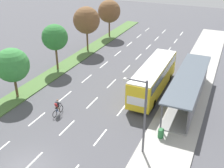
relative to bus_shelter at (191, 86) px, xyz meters
The scene contains 14 objects.
median_strip 18.44m from the bus_shelter, 166.29° to the left, with size 2.60×52.00×0.12m, color #4C7038.
sidewalk_right 4.71m from the bus_shelter, 93.70° to the left, with size 4.50×52.00×0.15m, color #ADAAA3.
lane_divider_left 13.49m from the bus_shelter, 167.28° to the left, with size 0.14×48.19×0.01m.
lane_divider_center 10.15m from the bus_shelter, 162.84° to the left, with size 0.14×48.19×0.01m.
lane_divider_right 6.96m from the bus_shelter, 153.99° to the left, with size 0.14×48.19×0.01m.
bus_shelter is the anchor object (origin of this frame).
bus 4.32m from the bus_shelter, behind, with size 2.54×11.29×3.37m.
cyclist 14.21m from the bus_shelter, 144.95° to the right, with size 0.46×1.82×1.71m.
median_tree_second 19.24m from the bus_shelter, 158.30° to the right, with size 3.69×3.69×5.67m.
median_tree_third 18.32m from the bus_shelter, behind, with size 3.42×3.42×6.20m.
median_tree_fourth 20.66m from the bus_shelter, 151.70° to the left, with size 4.17×4.17×6.95m.
median_tree_fifth 25.64m from the bus_shelter, 134.87° to the left, with size 4.06×4.06×6.65m.
streetlight 10.53m from the bus_shelter, 101.80° to the right, with size 1.91×0.24×6.50m.
trash_bin 7.88m from the bus_shelter, 98.00° to the right, with size 0.52×0.52×0.85m, color #286B38.
Camera 1 is at (12.57, -11.61, 15.33)m, focal length 43.99 mm.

